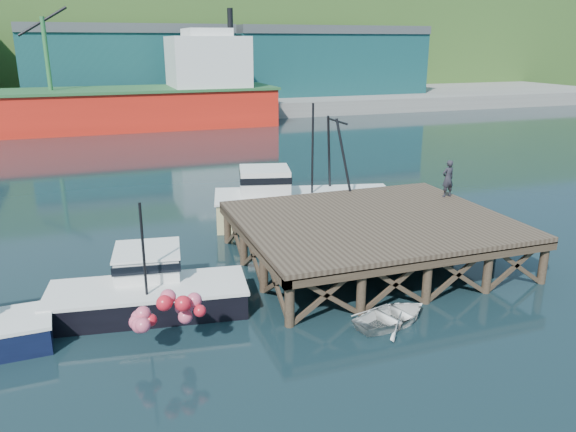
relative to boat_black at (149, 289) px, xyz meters
name	(u,v)px	position (x,y,z in m)	size (l,w,h in m)	color
ground	(258,276)	(4.81, 1.62, -0.84)	(300.00, 300.00, 0.00)	black
wharf	(374,223)	(10.31, 1.43, 1.11)	(12.00, 10.00, 2.62)	brown
far_quay	(130,101)	(4.81, 71.62, 0.16)	(160.00, 40.00, 2.00)	gray
warehouse_mid	(129,66)	(4.81, 66.62, 5.66)	(28.00, 16.00, 9.00)	#17494C
warehouse_right	(320,64)	(34.81, 66.62, 5.66)	(30.00, 16.00, 9.00)	#17494C
cargo_ship	(67,102)	(-3.65, 49.62, 2.48)	(55.50, 10.00, 13.75)	red
hillside	(113,36)	(4.81, 101.62, 10.16)	(220.00, 50.00, 22.00)	#2D511E
boat_black	(149,289)	(0.00, 0.00, 0.00)	(7.66, 6.38, 4.55)	black
trawler	(301,200)	(9.29, 8.12, 0.55)	(10.56, 5.79, 6.70)	#C7C281
dinghy	(393,316)	(8.20, -4.18, -0.51)	(2.23, 3.12, 0.65)	silver
dockworker	(448,178)	(15.71, 3.63, 2.26)	(0.71, 0.46, 1.93)	black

